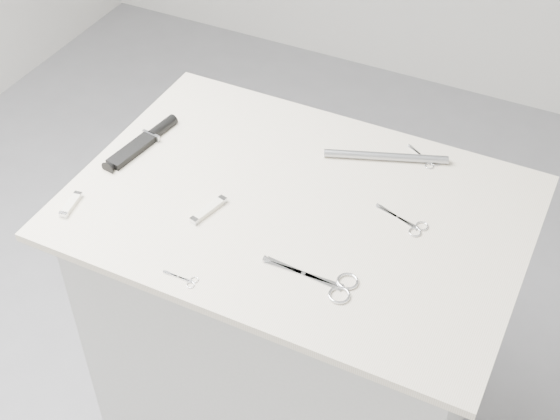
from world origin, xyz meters
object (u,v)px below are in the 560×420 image
at_px(tiny_scissors, 185,279).
at_px(pocket_knife_b, 71,205).
at_px(embroidery_scissors_b, 427,160).
at_px(metal_rail, 386,156).
at_px(embroidery_scissors_a, 409,224).
at_px(sheathed_knife, 146,140).
at_px(pocket_knife_a, 209,210).
at_px(large_shears, 329,283).
at_px(plinth, 295,337).

relative_size(tiny_scissors, pocket_knife_b, 0.94).
distance_m(embroidery_scissors_b, tiny_scissors, 0.66).
bearing_deg(metal_rail, embroidery_scissors_a, -56.43).
distance_m(sheathed_knife, pocket_knife_b, 0.27).
xyz_separation_m(embroidery_scissors_b, pocket_knife_a, (-0.37, -0.38, 0.00)).
xyz_separation_m(sheathed_knife, metal_rail, (0.54, 0.19, 0.00)).
height_order(large_shears, embroidery_scissors_a, large_shears).
relative_size(plinth, sheathed_knife, 4.01).
bearing_deg(embroidery_scissors_a, sheathed_knife, -162.51).
bearing_deg(embroidery_scissors_b, plinth, -96.16).
bearing_deg(large_shears, pocket_knife_a, 167.30).
bearing_deg(sheathed_knife, plinth, -87.06).
distance_m(sheathed_knife, metal_rail, 0.58).
distance_m(large_shears, sheathed_knife, 0.62).
height_order(pocket_knife_a, pocket_knife_b, pocket_knife_a).
bearing_deg(plinth, tiny_scissors, -109.65).
bearing_deg(metal_rail, sheathed_knife, -160.46).
relative_size(plinth, embroidery_scissors_b, 9.83).
relative_size(pocket_knife_b, metal_rail, 0.28).
bearing_deg(metal_rail, large_shears, -85.06).
bearing_deg(tiny_scissors, metal_rail, 66.85).
height_order(embroidery_scissors_b, pocket_knife_b, pocket_knife_b).
xyz_separation_m(embroidery_scissors_a, tiny_scissors, (-0.35, -0.35, -0.00)).
height_order(large_shears, tiny_scissors, large_shears).
xyz_separation_m(embroidery_scissors_a, sheathed_knife, (-0.67, -0.01, 0.01)).
height_order(plinth, large_shears, large_shears).
height_order(tiny_scissors, pocket_knife_a, pocket_knife_a).
bearing_deg(large_shears, sheathed_knife, 159.75).
height_order(sheathed_knife, pocket_knife_b, sheathed_knife).
xyz_separation_m(plinth, pocket_knife_a, (-0.17, -0.11, 0.48)).
height_order(embroidery_scissors_a, embroidery_scissors_b, same).
bearing_deg(tiny_scissors, sheathed_knife, 132.48).
bearing_deg(large_shears, tiny_scissors, -154.97).
distance_m(embroidery_scissors_a, pocket_knife_a, 0.44).
xyz_separation_m(tiny_scissors, pocket_knife_b, (-0.34, 0.08, 0.00)).
xyz_separation_m(plinth, sheathed_knife, (-0.42, 0.04, 0.48)).
height_order(embroidery_scissors_a, tiny_scissors, same).
relative_size(sheathed_knife, metal_rail, 0.77).
distance_m(large_shears, embroidery_scissors_b, 0.46).
relative_size(pocket_knife_a, metal_rail, 0.36).
xyz_separation_m(embroidery_scissors_b, metal_rail, (-0.09, -0.04, 0.01)).
relative_size(large_shears, sheathed_knife, 0.88).
relative_size(large_shears, pocket_knife_a, 1.91).
bearing_deg(embroidery_scissors_b, metal_rail, -124.23).
xyz_separation_m(tiny_scissors, metal_rail, (0.23, 0.54, 0.01)).
height_order(pocket_knife_b, metal_rail, metal_rail).
distance_m(embroidery_scissors_b, pocket_knife_b, 0.82).
bearing_deg(embroidery_scissors_b, pocket_knife_a, -103.37).
height_order(plinth, embroidery_scissors_a, embroidery_scissors_a).
xyz_separation_m(large_shears, pocket_knife_a, (-0.32, 0.08, 0.00)).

